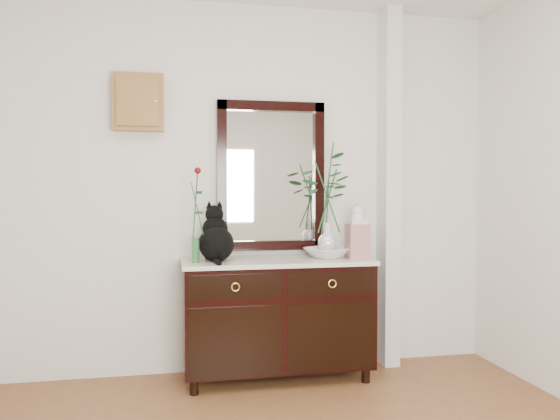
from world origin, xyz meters
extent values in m
cube|color=silver|center=(0.00, 1.98, 1.35)|extent=(3.60, 0.04, 2.70)
cube|color=silver|center=(1.00, 1.90, 1.35)|extent=(0.12, 0.20, 2.70)
cube|color=black|center=(0.10, 1.73, 0.46)|extent=(1.30, 0.50, 0.82)
cube|color=beige|center=(0.10, 1.73, 0.83)|extent=(1.33, 0.52, 0.03)
cube|color=black|center=(0.10, 1.97, 1.44)|extent=(0.80, 0.06, 1.10)
cube|color=white|center=(0.10, 1.98, 1.44)|extent=(0.66, 0.01, 0.96)
cube|color=brown|center=(-0.85, 1.94, 1.95)|extent=(0.35, 0.10, 0.40)
imported|color=silver|center=(0.47, 1.73, 0.89)|extent=(0.40, 0.40, 0.07)
camera|label=1|loc=(-0.63, -2.02, 1.33)|focal=35.00mm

